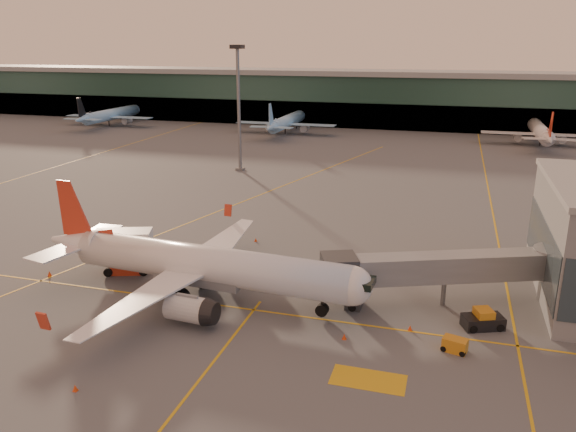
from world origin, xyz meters
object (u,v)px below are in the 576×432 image
(catering_truck, at_px, (124,249))
(pushback_tug, at_px, (483,320))
(main_airplane, at_px, (199,265))
(gpu_cart, at_px, (455,345))

(catering_truck, bearing_deg, pushback_tug, -23.26)
(main_airplane, relative_size, catering_truck, 5.31)
(catering_truck, height_order, gpu_cart, catering_truck)
(catering_truck, relative_size, gpu_cart, 2.99)
(main_airplane, xyz_separation_m, pushback_tug, (28.57, 1.42, -2.92))
(main_airplane, relative_size, pushback_tug, 8.99)
(gpu_cart, relative_size, pushback_tug, 0.57)
(catering_truck, height_order, pushback_tug, catering_truck)
(gpu_cart, height_order, pushback_tug, pushback_tug)
(main_airplane, relative_size, gpu_cart, 15.89)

